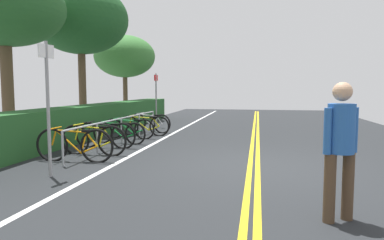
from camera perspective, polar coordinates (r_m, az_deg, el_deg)
The scene contains 19 objects.
ground_plane at distance 7.48m, azimuth 10.06°, elevation -7.62°, with size 39.77×11.12×0.05m, color #232628.
centre_line_yellow_inner at distance 7.47m, azimuth 10.68°, elevation -7.42°, with size 35.79×0.10×0.00m, color gold.
centre_line_yellow_outer at distance 7.47m, azimuth 9.45°, elevation -7.40°, with size 35.79×0.10×0.00m, color gold.
bike_lane_stripe_white at distance 8.05m, azimuth -11.46°, elevation -6.53°, with size 35.79×0.12×0.00m, color white.
bike_rack at distance 10.50m, azimuth -11.48°, elevation -0.60°, with size 6.38×0.05×0.76m.
bicycle_0 at distance 8.16m, azimuth -18.67°, elevation -3.91°, with size 0.46×1.83×0.79m.
bicycle_1 at distance 8.86m, azimuth -15.80°, elevation -3.15°, with size 0.46×1.74×0.78m.
bicycle_2 at distance 9.83m, azimuth -13.99°, elevation -2.40°, with size 0.46×1.77×0.75m.
bicycle_3 at distance 10.53m, azimuth -11.86°, elevation -2.02°, with size 0.46×1.74×0.69m.
bicycle_4 at distance 11.47m, azimuth -10.27°, elevation -1.39°, with size 0.46×1.72×0.70m.
bicycle_5 at distance 12.17m, azimuth -7.82°, elevation -0.90°, with size 0.46×1.80×0.73m.
bicycle_6 at distance 13.05m, azimuth -6.91°, elevation -0.48°, with size 0.59×1.73×0.73m.
pedestrian at distance 4.57m, azimuth 23.11°, elevation -3.33°, with size 0.32×0.43×1.70m.
sign_post_near at distance 6.84m, azimuth -22.51°, elevation 3.53°, with size 0.36×0.09×2.47m.
sign_post_far at distance 14.64m, azimuth -5.88°, elevation 4.08°, with size 0.36×0.06×2.24m.
hedge_backdrop at distance 12.56m, azimuth -15.96°, elevation -0.02°, with size 15.33×0.99×1.06m, color #235626.
tree_mid at distance 11.45m, azimuth -28.39°, elevation 15.76°, with size 3.33×3.33×4.95m.
tree_far_right at distance 14.41m, azimuth -17.74°, elevation 15.35°, with size 3.59×3.59×5.56m.
tree_extra at distance 18.30m, azimuth -10.93°, elevation 10.13°, with size 3.07×3.07×4.31m.
Camera 1 is at (-7.29, -0.06, 1.62)m, focal length 32.64 mm.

